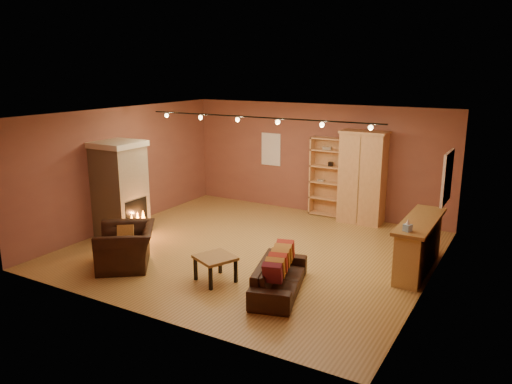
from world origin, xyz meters
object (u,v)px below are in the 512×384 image
Objects in this scene: coffee_table at (215,260)px; fireplace at (120,189)px; bar_counter at (419,245)px; armchair at (126,240)px; bookcase at (327,176)px; loveseat at (279,271)px; armoire at (363,177)px.

fireplace is at bearing 161.87° from coffee_table.
bar_counter is at bearing 11.00° from fireplace.
bar_counter is at bearing 79.92° from armchair.
bookcase is 0.96× the size of bar_counter.
armchair is (-3.03, -0.44, 0.15)m from loveseat.
armoire is 1.60× the size of armchair.
armoire is at bearing 128.49° from bar_counter.
armoire is at bearing -10.28° from bookcase.
bookcase is (3.39, 3.74, -0.05)m from fireplace.
bookcase is 1.00m from armoire.
armoire reaches higher than coffee_table.
bar_counter reaches higher than loveseat.
fireplace is 5.64m from armoire.
bookcase reaches higher than coffee_table.
coffee_table is at bearing -91.52° from bookcase.
fireplace is 6.38m from bar_counter.
bar_counter is at bearing 37.45° from coffee_table.
bookcase is at bearing -3.08° from loveseat.
armoire reaches higher than bar_counter.
bookcase is at bearing 47.83° from fireplace.
loveseat is at bearing 9.06° from coffee_table.
loveseat is 3.07m from armchair.
armchair is at bearing -111.48° from bookcase.
bookcase is 1.42× the size of armchair.
bookcase reaches higher than armchair.
bookcase is 3.85m from bar_counter.
loveseat is (1.04, -4.63, -0.65)m from bookcase.
coffee_table is at bearing 59.97° from armchair.
fireplace reaches higher than loveseat.
bar_counter is 5.46m from armchair.
armchair reaches higher than loveseat.
armoire reaches higher than bookcase.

